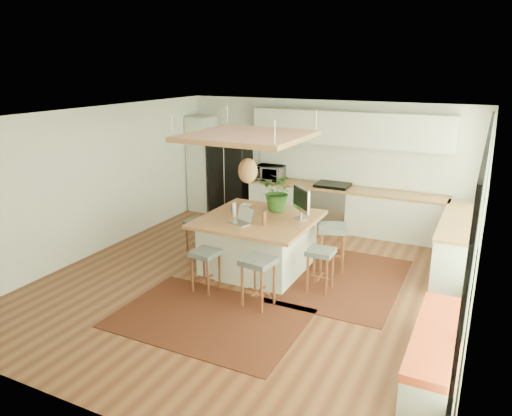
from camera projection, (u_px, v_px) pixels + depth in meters
The scene contains 34 objects.
floor at pixel (253, 281), 7.91m from camera, with size 7.00×7.00×0.00m, color #582A19.
ceiling at pixel (253, 115), 7.14m from camera, with size 7.00×7.00×0.00m, color white.
wall_back at pixel (325, 163), 10.53m from camera, with size 6.50×6.50×0.00m, color silver.
wall_front at pixel (87, 295), 4.51m from camera, with size 6.50×6.50×0.00m, color silver.
wall_left at pixel (96, 181), 8.90m from camera, with size 7.00×7.00×0.00m, color silver.
wall_right at pixel (481, 233), 6.15m from camera, with size 7.00×7.00×0.00m, color silver.
window_wall at pixel (479, 229), 6.15m from camera, with size 0.10×6.20×2.60m, color black, non-canonical shape.
pantry at pixel (203, 164), 11.57m from camera, with size 0.55×0.60×2.25m, color silver.
back_counter_base at pixel (343, 210), 10.29m from camera, with size 4.20×0.60×0.88m, color silver.
back_counter_top at pixel (344, 189), 10.15m from camera, with size 4.24×0.64×0.05m, color #9C5D37.
backsplash at pixel (349, 165), 10.28m from camera, with size 4.20×0.02×0.80m, color white.
upper_cabinets at pixel (349, 129), 9.92m from camera, with size 4.20×0.34×0.70m, color silver.
range at pixel (332, 206), 10.37m from camera, with size 0.76×0.62×1.00m, color #A5A5AA, non-canonical shape.
right_counter_base at pixel (458, 245), 8.26m from camera, with size 0.60×2.50×0.88m, color silver.
right_counter_top at pixel (461, 220), 8.13m from camera, with size 0.64×2.54×0.05m, color #9C5D37.
window_bench at pixel (436, 351), 5.56m from camera, with size 0.52×2.00×0.50m, color silver, non-canonical shape.
ceiling_panel at pixel (248, 153), 7.79m from camera, with size 1.86×1.86×0.80m, color #9C5D37, non-canonical shape.
rug_near at pixel (209, 318), 6.76m from camera, with size 2.60×1.80×0.01m, color black.
rug_right at pixel (344, 280), 7.96m from camera, with size 1.80×2.60×0.01m, color black.
fridge at pixel (231, 176), 11.27m from camera, with size 0.86×0.67×1.72m, color black, non-canonical shape.
island at pixel (258, 243), 8.29m from camera, with size 1.85×1.85×0.93m, color #9C5D37, non-canonical shape.
stool_near_left at pixel (206, 270), 7.49m from camera, with size 0.40×0.40×0.67m, color #4C5254, non-canonical shape.
stool_near_right at pixel (258, 284), 7.02m from camera, with size 0.44×0.44×0.75m, color #4C5254, non-canonical shape.
stool_right_front at pixel (320, 269), 7.53m from camera, with size 0.40×0.40×0.68m, color #4C5254, non-canonical shape.
stool_right_back at pixel (332, 250), 8.28m from camera, with size 0.47×0.47×0.80m, color #4C5254, non-canonical shape.
stool_left_side at pixel (199, 238), 8.87m from camera, with size 0.41×0.41×0.69m, color #4C5254, non-canonical shape.
laptop at pixel (240, 216), 7.84m from camera, with size 0.35×0.37×0.26m, color #A5A5AA, non-canonical shape.
monitor at pixel (301, 204), 8.03m from camera, with size 0.60×0.21×0.56m, color #A5A5AA, non-canonical shape.
microwave at pixel (270, 171), 10.78m from camera, with size 0.60×0.33×0.41m, color #A5A5AA.
island_plant at pixel (279, 196), 8.48m from camera, with size 0.63×0.70×0.54m, color #1E4C19.
island_bowl at pixel (246, 205), 8.77m from camera, with size 0.20×0.20×0.05m, color silver.
island_bottle_0 at pixel (233, 207), 8.45m from camera, with size 0.07×0.07×0.19m, color #2D4CB6.
island_bottle_1 at pixel (233, 212), 8.17m from camera, with size 0.07×0.07×0.19m, color white.
island_bottle_2 at pixel (264, 219), 7.77m from camera, with size 0.07×0.07×0.19m, color brown.
Camera 1 is at (3.23, -6.47, 3.42)m, focal length 33.83 mm.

